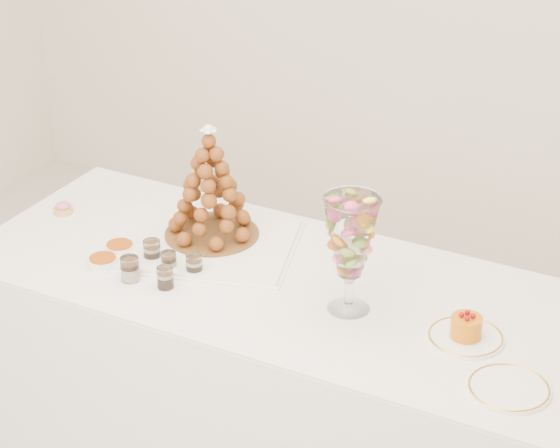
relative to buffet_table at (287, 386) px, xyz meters
The scene contains 15 objects.
buffet_table is the anchor object (origin of this frame).
lace_tray 0.52m from the buffet_table, 168.71° to the left, with size 0.56×0.42×0.02m, color white.
macaron_vase 0.65m from the buffet_table, 13.53° to the right, with size 0.16×0.16×0.35m.
cake_plate 0.70m from the buffet_table, ahead, with size 0.21×0.21×0.01m, color white.
spare_plate 0.87m from the buffet_table, 16.47° to the right, with size 0.21×0.21×0.01m, color white.
pink_tart 0.97m from the buffet_table, behind, with size 0.07×0.07×0.04m.
verrine_a 0.60m from the buffet_table, 168.57° to the right, with size 0.05×0.05×0.07m, color white.
verrine_b 0.55m from the buffet_table, 162.55° to the right, with size 0.05×0.05×0.06m, color white.
verrine_c 0.51m from the buffet_table, 160.18° to the right, with size 0.05×0.05×0.07m, color white.
verrine_d 0.63m from the buffet_table, 153.41° to the right, with size 0.06×0.06×0.08m, color white.
verrine_e 0.55m from the buffet_table, 146.90° to the right, with size 0.05×0.05×0.07m, color white.
ramekin_back 0.68m from the buffet_table, behind, with size 0.09×0.09×0.03m, color white.
ramekin_front 0.70m from the buffet_table, 161.29° to the right, with size 0.09×0.09×0.03m, color white.
croquembouche 0.69m from the buffet_table, 160.26° to the left, with size 0.30×0.30×0.38m.
mousse_cake 0.72m from the buffet_table, ahead, with size 0.09×0.09×0.08m.
Camera 1 is at (1.35, -2.23, 2.43)m, focal length 70.00 mm.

